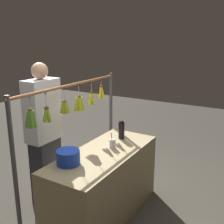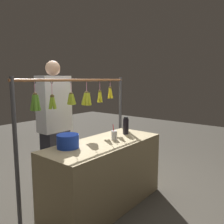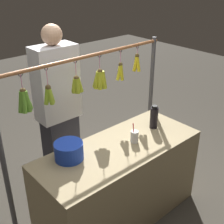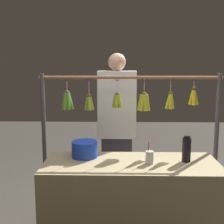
{
  "view_description": "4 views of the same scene",
  "coord_description": "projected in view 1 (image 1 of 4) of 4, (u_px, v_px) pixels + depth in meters",
  "views": [
    {
      "loc": [
        2.44,
        1.56,
        2.07
      ],
      "look_at": [
        -0.19,
        0.0,
        1.23
      ],
      "focal_mm": 44.3,
      "sensor_mm": 36.0,
      "label": 1
    },
    {
      "loc": [
        2.03,
        1.77,
        1.55
      ],
      "look_at": [
        -0.15,
        0.0,
        1.15
      ],
      "focal_mm": 37.06,
      "sensor_mm": 36.0,
      "label": 2
    },
    {
      "loc": [
        1.55,
        1.65,
        2.28
      ],
      "look_at": [
        0.09,
        0.0,
        1.18
      ],
      "focal_mm": 48.42,
      "sensor_mm": 36.0,
      "label": 3
    },
    {
      "loc": [
        0.11,
        2.56,
        1.67
      ],
      "look_at": [
        0.17,
        0.0,
        1.26
      ],
      "focal_mm": 47.94,
      "sensor_mm": 36.0,
      "label": 4
    }
  ],
  "objects": [
    {
      "name": "display_rack",
      "position": [
        71.0,
        120.0,
        3.23
      ],
      "size": [
        1.83,
        0.14,
        1.58
      ],
      "color": "#4C4C51",
      "rests_on": "ground"
    },
    {
      "name": "ground_plane",
      "position": [
        104.0,
        214.0,
        3.34
      ],
      "size": [
        12.0,
        12.0,
        0.0
      ],
      "primitive_type": "plane",
      "color": "#3F3B33"
    },
    {
      "name": "vendor_person",
      "position": [
        44.0,
        137.0,
        3.38
      ],
      "size": [
        0.43,
        0.23,
        1.79
      ],
      "color": "#2D2D38",
      "rests_on": "ground"
    },
    {
      "name": "drink_cup",
      "position": [
        113.0,
        144.0,
        3.23
      ],
      "size": [
        0.07,
        0.07,
        0.19
      ],
      "color": "silver",
      "rests_on": "market_counter"
    },
    {
      "name": "blue_bucket",
      "position": [
        68.0,
        157.0,
        2.82
      ],
      "size": [
        0.24,
        0.24,
        0.15
      ],
      "primitive_type": "cylinder",
      "color": "blue",
      "rests_on": "market_counter"
    },
    {
      "name": "market_counter",
      "position": [
        104.0,
        184.0,
        3.24
      ],
      "size": [
        1.56,
        0.64,
        0.8
      ],
      "primitive_type": "cube",
      "color": "tan",
      "rests_on": "ground"
    },
    {
      "name": "water_bottle",
      "position": [
        121.0,
        130.0,
        3.53
      ],
      "size": [
        0.08,
        0.08,
        0.24
      ],
      "color": "black",
      "rests_on": "market_counter"
    }
  ]
}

